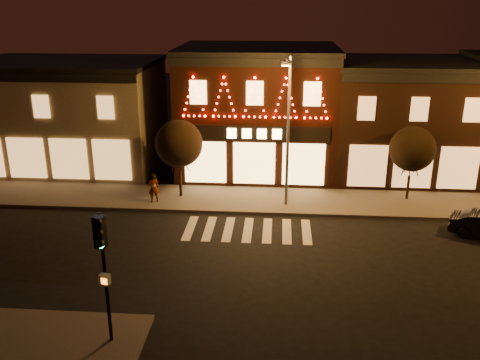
# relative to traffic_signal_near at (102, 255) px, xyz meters

# --- Properties ---
(ground) EXTENTS (120.00, 120.00, 0.00)m
(ground) POSITION_rel_traffic_signal_near_xyz_m (4.10, 5.70, -3.51)
(ground) COLOR black
(ground) RESTS_ON ground
(sidewalk_far) EXTENTS (44.00, 4.00, 0.15)m
(sidewalk_far) POSITION_rel_traffic_signal_near_xyz_m (6.10, 13.70, -3.44)
(sidewalk_far) COLOR #47423D
(sidewalk_far) RESTS_ON ground
(building_left) EXTENTS (12.20, 8.28, 7.30)m
(building_left) POSITION_rel_traffic_signal_near_xyz_m (-8.90, 19.69, 0.15)
(building_left) COLOR #7A6F57
(building_left) RESTS_ON ground
(building_pulp) EXTENTS (10.20, 8.34, 8.30)m
(building_pulp) POSITION_rel_traffic_signal_near_xyz_m (4.10, 19.68, 0.65)
(building_pulp) COLOR black
(building_pulp) RESTS_ON ground
(building_right_a) EXTENTS (9.20, 8.28, 7.50)m
(building_right_a) POSITION_rel_traffic_signal_near_xyz_m (13.60, 19.69, 0.25)
(building_right_a) COLOR black
(building_right_a) RESTS_ON ground
(traffic_signal_near) EXTENTS (0.39, 0.50, 4.77)m
(traffic_signal_near) POSITION_rel_traffic_signal_near_xyz_m (0.00, 0.00, 0.00)
(traffic_signal_near) COLOR black
(traffic_signal_near) RESTS_ON sidewalk_near
(streetlamp_mid) EXTENTS (0.59, 1.90, 8.27)m
(streetlamp_mid) POSITION_rel_traffic_signal_near_xyz_m (6.03, 12.76, 1.49)
(streetlamp_mid) COLOR #59595E
(streetlamp_mid) RESTS_ON sidewalk_far
(tree_left) EXTENTS (2.74, 2.74, 4.58)m
(tree_left) POSITION_rel_traffic_signal_near_xyz_m (-0.14, 13.87, -0.16)
(tree_left) COLOR black
(tree_left) RESTS_ON sidewalk_far
(tree_right) EXTENTS (2.58, 2.58, 4.32)m
(tree_right) POSITION_rel_traffic_signal_near_xyz_m (13.13, 14.40, -0.34)
(tree_right) COLOR black
(tree_right) RESTS_ON sidewalk_far
(pedestrian) EXTENTS (0.74, 0.62, 1.72)m
(pedestrian) POSITION_rel_traffic_signal_near_xyz_m (-1.49, 12.77, -2.51)
(pedestrian) COLOR gray
(pedestrian) RESTS_ON sidewalk_far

